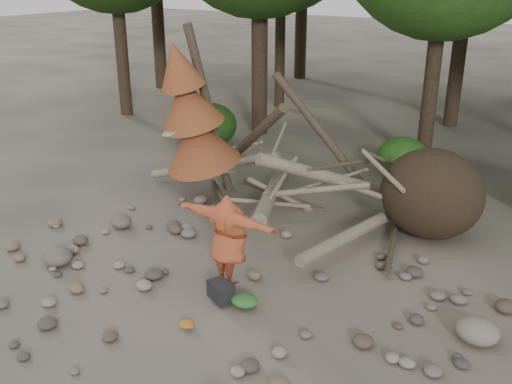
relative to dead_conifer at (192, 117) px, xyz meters
The scene contains 12 objects.
ground 5.05m from the dead_conifer, 47.26° to the right, with size 120.00×120.00×0.00m, color #514C44.
deadfall_pile 5.33m from the dead_conifer, ahead, with size 8.55×5.24×3.30m.
dead_conifer is the anchor object (origin of this frame).
bush_left 4.72m from the dead_conifer, 121.92° to the left, with size 1.80×1.80×1.44m, color #1E4612.
bush_mid 6.11m from the dead_conifer, 48.52° to the left, with size 1.40×1.40×1.12m, color #275819.
frisbee_thrower 4.72m from the dead_conifer, 44.26° to the right, with size 2.91×0.97×2.55m.
backpack 5.40m from the dead_conifer, 46.87° to the right, with size 0.47×0.32×0.32m, color black.
cloth_green 5.67m from the dead_conifer, 42.88° to the right, with size 0.50×0.41×0.19m, color #2E6F2C.
cloth_orange 6.14m from the dead_conifer, 53.41° to the right, with size 0.27×0.22×0.10m, color #A56A1C.
boulder_front_left 4.71m from the dead_conifer, 91.20° to the right, with size 0.62×0.56×0.37m, color #645E54.
boulder_mid_right 8.14m from the dead_conifer, 18.20° to the right, with size 0.68×0.61×0.41m, color gray.
boulder_mid_left 3.08m from the dead_conifer, 96.80° to the right, with size 0.50×0.45×0.30m, color #605751.
Camera 1 is at (5.47, -7.30, 5.49)m, focal length 40.00 mm.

